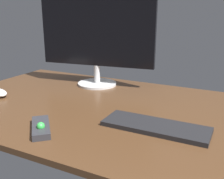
# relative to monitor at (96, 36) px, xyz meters

# --- Properties ---
(desk) EXTENTS (1.40, 0.84, 0.02)m
(desk) POSITION_rel_monitor_xyz_m (0.18, -0.26, -0.26)
(desk) COLOR #4C301C
(desk) RESTS_ON ground
(monitor) EXTENTS (0.58, 0.20, 0.44)m
(monitor) POSITION_rel_monitor_xyz_m (0.00, 0.00, 0.00)
(monitor) COLOR silver
(monitor) RESTS_ON desk
(keyboard) EXTENTS (0.35, 0.12, 0.02)m
(keyboard) POSITION_rel_monitor_xyz_m (0.44, -0.38, -0.24)
(keyboard) COLOR black
(keyboard) RESTS_ON desk
(media_remote) EXTENTS (0.14, 0.15, 0.04)m
(media_remote) POSITION_rel_monitor_xyz_m (0.11, -0.56, -0.24)
(media_remote) COLOR #2D2D33
(media_remote) RESTS_ON desk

